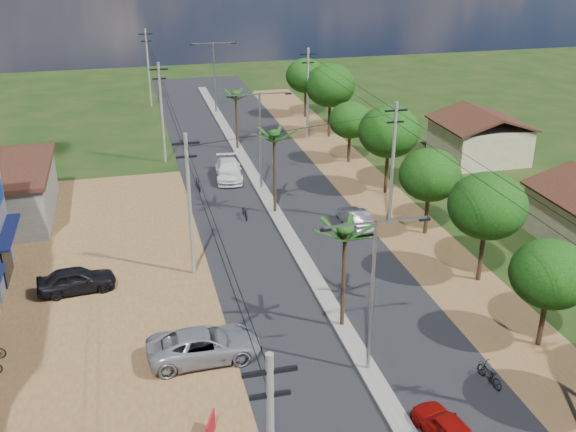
% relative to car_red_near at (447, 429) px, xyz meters
% --- Properties ---
extents(ground, '(160.00, 160.00, 0.00)m').
position_rel_car_red_near_xyz_m(ground, '(-1.50, 5.33, -0.64)').
color(ground, black).
rests_on(ground, ground).
extents(road, '(12.00, 110.00, 0.04)m').
position_rel_car_red_near_xyz_m(road, '(-1.50, 20.33, -0.62)').
color(road, black).
rests_on(road, ground).
extents(median, '(1.00, 90.00, 0.18)m').
position_rel_car_red_near_xyz_m(median, '(-1.50, 23.33, -0.55)').
color(median, '#605E56').
rests_on(median, ground).
extents(dirt_lot_west, '(18.00, 46.00, 0.04)m').
position_rel_car_red_near_xyz_m(dirt_lot_west, '(-16.50, 13.33, -0.62)').
color(dirt_lot_west, brown).
rests_on(dirt_lot_west, ground).
extents(dirt_shoulder_east, '(5.00, 90.00, 0.03)m').
position_rel_car_red_near_xyz_m(dirt_shoulder_east, '(7.00, 20.33, -0.62)').
color(dirt_shoulder_east, brown).
rests_on(dirt_shoulder_east, ground).
extents(house_east_far, '(7.60, 7.50, 4.60)m').
position_rel_car_red_near_xyz_m(house_east_far, '(19.50, 33.33, 1.76)').
color(house_east_far, '#9A8D68').
rests_on(house_east_far, ground).
extents(tree_east_b, '(4.00, 4.00, 5.83)m').
position_rel_car_red_near_xyz_m(tree_east_b, '(7.80, 5.33, 3.48)').
color(tree_east_b, black).
rests_on(tree_east_b, ground).
extents(tree_east_c, '(4.60, 4.60, 6.83)m').
position_rel_car_red_near_xyz_m(tree_east_c, '(8.20, 12.33, 4.23)').
color(tree_east_c, black).
rests_on(tree_east_c, ground).
extents(tree_east_d, '(4.20, 4.20, 6.13)m').
position_rel_car_red_near_xyz_m(tree_east_d, '(7.90, 19.33, 3.70)').
color(tree_east_d, black).
rests_on(tree_east_d, ground).
extents(tree_east_e, '(4.80, 4.80, 7.14)m').
position_rel_car_red_near_xyz_m(tree_east_e, '(8.10, 27.33, 4.45)').
color(tree_east_e, black).
rests_on(tree_east_e, ground).
extents(tree_east_f, '(3.80, 3.80, 5.52)m').
position_rel_car_red_near_xyz_m(tree_east_f, '(7.70, 35.33, 3.25)').
color(tree_east_f, black).
rests_on(tree_east_f, ground).
extents(tree_east_g, '(5.00, 5.00, 7.38)m').
position_rel_car_red_near_xyz_m(tree_east_g, '(8.30, 43.33, 4.60)').
color(tree_east_g, black).
rests_on(tree_east_g, ground).
extents(tree_east_h, '(4.40, 4.40, 6.52)m').
position_rel_car_red_near_xyz_m(tree_east_h, '(8.00, 51.33, 4.00)').
color(tree_east_h, black).
rests_on(tree_east_h, ground).
extents(palm_median_near, '(2.00, 2.00, 6.15)m').
position_rel_car_red_near_xyz_m(palm_median_near, '(-1.50, 9.33, 4.90)').
color(palm_median_near, black).
rests_on(palm_median_near, ground).
extents(palm_median_mid, '(2.00, 2.00, 6.55)m').
position_rel_car_red_near_xyz_m(palm_median_mid, '(-1.50, 25.33, 5.26)').
color(palm_median_mid, black).
rests_on(palm_median_mid, ground).
extents(palm_median_far, '(2.00, 2.00, 5.85)m').
position_rel_car_red_near_xyz_m(palm_median_far, '(-1.50, 41.33, 4.62)').
color(palm_median_far, black).
rests_on(palm_median_far, ground).
extents(streetlight_near, '(5.10, 0.18, 8.00)m').
position_rel_car_red_near_xyz_m(streetlight_near, '(-1.50, 5.33, 4.15)').
color(streetlight_near, gray).
rests_on(streetlight_near, ground).
extents(streetlight_mid, '(5.10, 0.18, 8.00)m').
position_rel_car_red_near_xyz_m(streetlight_mid, '(-1.50, 30.33, 4.15)').
color(streetlight_mid, gray).
rests_on(streetlight_mid, ground).
extents(streetlight_far, '(5.10, 0.18, 8.00)m').
position_rel_car_red_near_xyz_m(streetlight_far, '(-1.50, 55.33, 4.15)').
color(streetlight_far, gray).
rests_on(streetlight_far, ground).
extents(utility_pole_w_b, '(1.60, 0.24, 9.00)m').
position_rel_car_red_near_xyz_m(utility_pole_w_b, '(-8.50, 17.33, 4.12)').
color(utility_pole_w_b, '#605E56').
rests_on(utility_pole_w_b, ground).
extents(utility_pole_w_c, '(1.60, 0.24, 9.00)m').
position_rel_car_red_near_xyz_m(utility_pole_w_c, '(-8.50, 39.33, 4.12)').
color(utility_pole_w_c, '#605E56').
rests_on(utility_pole_w_c, ground).
extents(utility_pole_w_d, '(1.60, 0.24, 9.00)m').
position_rel_car_red_near_xyz_m(utility_pole_w_d, '(-8.50, 60.33, 4.12)').
color(utility_pole_w_d, '#605E56').
rests_on(utility_pole_w_d, ground).
extents(utility_pole_e_b, '(1.60, 0.24, 9.00)m').
position_rel_car_red_near_xyz_m(utility_pole_e_b, '(6.00, 21.33, 4.12)').
color(utility_pole_e_b, '#605E56').
rests_on(utility_pole_e_b, ground).
extents(utility_pole_e_c, '(1.60, 0.24, 9.00)m').
position_rel_car_red_near_xyz_m(utility_pole_e_c, '(6.00, 43.33, 4.12)').
color(utility_pole_e_c, '#605E56').
rests_on(utility_pole_e_c, ground).
extents(car_red_near, '(2.07, 3.93, 1.27)m').
position_rel_car_red_near_xyz_m(car_red_near, '(0.00, 0.00, 0.00)').
color(car_red_near, maroon).
rests_on(car_red_near, ground).
extents(car_silver_mid, '(1.63, 4.11, 1.33)m').
position_rel_car_red_near_xyz_m(car_silver_mid, '(3.50, 21.52, 0.03)').
color(car_silver_mid, gray).
rests_on(car_silver_mid, ground).
extents(car_white_far, '(2.64, 5.40, 1.51)m').
position_rel_car_red_near_xyz_m(car_white_far, '(-3.62, 33.50, 0.12)').
color(car_white_far, silver).
rests_on(car_white_far, ground).
extents(car_parked_silver, '(5.71, 2.75, 1.57)m').
position_rel_car_red_near_xyz_m(car_parked_silver, '(-9.00, 8.26, 0.15)').
color(car_parked_silver, gray).
rests_on(car_parked_silver, ground).
extents(car_parked_dark, '(4.59, 2.20, 1.51)m').
position_rel_car_red_near_xyz_m(car_parked_dark, '(-15.40, 16.74, 0.12)').
color(car_parked_dark, black).
rests_on(car_parked_dark, ground).
extents(moto_rider_east, '(0.86, 1.87, 0.95)m').
position_rel_car_red_near_xyz_m(moto_rider_east, '(3.70, 3.07, -0.16)').
color(moto_rider_east, black).
rests_on(moto_rider_east, ground).
extents(moto_rider_west_a, '(0.61, 1.75, 0.92)m').
position_rel_car_red_near_xyz_m(moto_rider_west_a, '(-3.83, 25.04, -0.18)').
color(moto_rider_west_a, black).
rests_on(moto_rider_west_a, ground).
extents(moto_rider_west_b, '(0.64, 1.60, 0.93)m').
position_rel_car_red_near_xyz_m(moto_rider_west_b, '(-6.50, 31.47, -0.17)').
color(moto_rider_west_b, black).
rests_on(moto_rider_west_b, ground).
extents(roadside_sign, '(0.55, 1.23, 1.07)m').
position_rel_car_red_near_xyz_m(roadside_sign, '(-9.50, 2.55, -0.11)').
color(roadside_sign, maroon).
rests_on(roadside_sign, ground).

